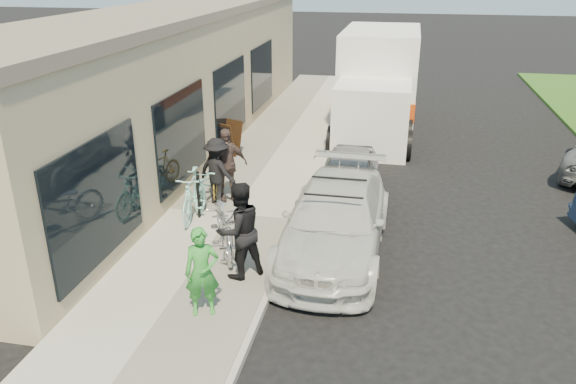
{
  "coord_description": "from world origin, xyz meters",
  "views": [
    {
      "loc": [
        1.56,
        -8.15,
        5.48
      ],
      "look_at": [
        -0.57,
        2.38,
        1.05
      ],
      "focal_mm": 35.0,
      "sensor_mm": 36.0,
      "label": 1
    }
  ],
  "objects_px": {
    "woman_rider": "(202,272)",
    "bystander_b": "(226,165)",
    "sedan_white": "(336,220)",
    "man_standing": "(239,230)",
    "sandwich_board": "(228,138)",
    "cruiser_bike_c": "(216,175)",
    "cruiser_bike_a": "(193,194)",
    "moving_truck": "(378,87)",
    "bike_rack": "(198,190)",
    "sedan_silver": "(348,175)",
    "bystander_a": "(217,171)",
    "cruiser_bike_b": "(209,184)",
    "tandem_bike": "(224,222)"
  },
  "relations": [
    {
      "from": "bike_rack",
      "to": "cruiser_bike_c",
      "type": "relative_size",
      "value": 0.56
    },
    {
      "from": "bystander_b",
      "to": "cruiser_bike_c",
      "type": "bearing_deg",
      "value": 108.34
    },
    {
      "from": "sedan_white",
      "to": "bystander_a",
      "type": "relative_size",
      "value": 3.06
    },
    {
      "from": "sedan_silver",
      "to": "sedan_white",
      "type": "bearing_deg",
      "value": -89.85
    },
    {
      "from": "moving_truck",
      "to": "cruiser_bike_b",
      "type": "relative_size",
      "value": 3.72
    },
    {
      "from": "woman_rider",
      "to": "bystander_b",
      "type": "bearing_deg",
      "value": 82.26
    },
    {
      "from": "cruiser_bike_a",
      "to": "bystander_b",
      "type": "relative_size",
      "value": 1.01
    },
    {
      "from": "cruiser_bike_b",
      "to": "cruiser_bike_c",
      "type": "distance_m",
      "value": 0.62
    },
    {
      "from": "tandem_bike",
      "to": "cruiser_bike_a",
      "type": "bearing_deg",
      "value": 107.11
    },
    {
      "from": "man_standing",
      "to": "cruiser_bike_a",
      "type": "bearing_deg",
      "value": -95.94
    },
    {
      "from": "bike_rack",
      "to": "bystander_b",
      "type": "relative_size",
      "value": 0.51
    },
    {
      "from": "sandwich_board",
      "to": "cruiser_bike_c",
      "type": "xyz_separation_m",
      "value": [
        0.57,
        -2.89,
        -0.03
      ]
    },
    {
      "from": "sedan_silver",
      "to": "man_standing",
      "type": "relative_size",
      "value": 1.96
    },
    {
      "from": "bystander_b",
      "to": "sedan_white",
      "type": "bearing_deg",
      "value": -61.81
    },
    {
      "from": "sedan_silver",
      "to": "sandwich_board",
      "type": "bearing_deg",
      "value": 148.76
    },
    {
      "from": "woman_rider",
      "to": "man_standing",
      "type": "bearing_deg",
      "value": 58.05
    },
    {
      "from": "sedan_silver",
      "to": "bystander_b",
      "type": "xyz_separation_m",
      "value": [
        -2.82,
        -0.98,
        0.43
      ]
    },
    {
      "from": "bike_rack",
      "to": "moving_truck",
      "type": "xyz_separation_m",
      "value": [
        3.55,
        8.41,
        0.79
      ]
    },
    {
      "from": "cruiser_bike_b",
      "to": "moving_truck",
      "type": "bearing_deg",
      "value": 65.6
    },
    {
      "from": "sedan_white",
      "to": "cruiser_bike_b",
      "type": "bearing_deg",
      "value": 155.12
    },
    {
      "from": "bike_rack",
      "to": "sedan_white",
      "type": "distance_m",
      "value": 3.38
    },
    {
      "from": "cruiser_bike_c",
      "to": "bystander_b",
      "type": "xyz_separation_m",
      "value": [
        0.37,
        -0.34,
        0.4
      ]
    },
    {
      "from": "bike_rack",
      "to": "man_standing",
      "type": "relative_size",
      "value": 0.49
    },
    {
      "from": "sedan_silver",
      "to": "bystander_a",
      "type": "bearing_deg",
      "value": -157.62
    },
    {
      "from": "bike_rack",
      "to": "moving_truck",
      "type": "height_order",
      "value": "moving_truck"
    },
    {
      "from": "man_standing",
      "to": "bystander_a",
      "type": "height_order",
      "value": "man_standing"
    },
    {
      "from": "moving_truck",
      "to": "bystander_b",
      "type": "bearing_deg",
      "value": -112.04
    },
    {
      "from": "sandwich_board",
      "to": "cruiser_bike_b",
      "type": "bearing_deg",
      "value": -58.63
    },
    {
      "from": "cruiser_bike_b",
      "to": "bystander_b",
      "type": "bearing_deg",
      "value": 39.54
    },
    {
      "from": "cruiser_bike_a",
      "to": "woman_rider",
      "type": "bearing_deg",
      "value": -73.9
    },
    {
      "from": "sandwich_board",
      "to": "man_standing",
      "type": "distance_m",
      "value": 6.97
    },
    {
      "from": "cruiser_bike_a",
      "to": "moving_truck",
      "type": "bearing_deg",
      "value": 60.93
    },
    {
      "from": "sedan_silver",
      "to": "cruiser_bike_a",
      "type": "height_order",
      "value": "cruiser_bike_a"
    },
    {
      "from": "tandem_bike",
      "to": "cruiser_bike_a",
      "type": "xyz_separation_m",
      "value": [
        -1.14,
        1.31,
        -0.04
      ]
    },
    {
      "from": "sandwich_board",
      "to": "sedan_silver",
      "type": "bearing_deg",
      "value": -9.28
    },
    {
      "from": "man_standing",
      "to": "cruiser_bike_a",
      "type": "relative_size",
      "value": 1.02
    },
    {
      "from": "sandwich_board",
      "to": "moving_truck",
      "type": "height_order",
      "value": "moving_truck"
    },
    {
      "from": "sedan_white",
      "to": "man_standing",
      "type": "relative_size",
      "value": 2.69
    },
    {
      "from": "sandwich_board",
      "to": "bystander_a",
      "type": "relative_size",
      "value": 0.63
    },
    {
      "from": "bike_rack",
      "to": "man_standing",
      "type": "xyz_separation_m",
      "value": [
        1.7,
        -2.5,
        0.37
      ]
    },
    {
      "from": "sedan_white",
      "to": "woman_rider",
      "type": "xyz_separation_m",
      "value": [
        -1.8,
        -2.79,
        0.2
      ]
    },
    {
      "from": "sedan_white",
      "to": "sandwich_board",
      "type": "bearing_deg",
      "value": 127.85
    },
    {
      "from": "cruiser_bike_c",
      "to": "tandem_bike",
      "type": "bearing_deg",
      "value": -82.21
    },
    {
      "from": "tandem_bike",
      "to": "man_standing",
      "type": "height_order",
      "value": "man_standing"
    },
    {
      "from": "sandwich_board",
      "to": "man_standing",
      "type": "xyz_separation_m",
      "value": [
        2.24,
        -6.59,
        0.39
      ]
    },
    {
      "from": "man_standing",
      "to": "bystander_a",
      "type": "relative_size",
      "value": 1.14
    },
    {
      "from": "bike_rack",
      "to": "sedan_silver",
      "type": "bearing_deg",
      "value": 29.73
    },
    {
      "from": "sedan_silver",
      "to": "bystander_b",
      "type": "bearing_deg",
      "value": -161.06
    },
    {
      "from": "sedan_silver",
      "to": "cruiser_bike_c",
      "type": "relative_size",
      "value": 2.22
    },
    {
      "from": "cruiser_bike_a",
      "to": "bystander_b",
      "type": "distance_m",
      "value": 1.24
    }
  ]
}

